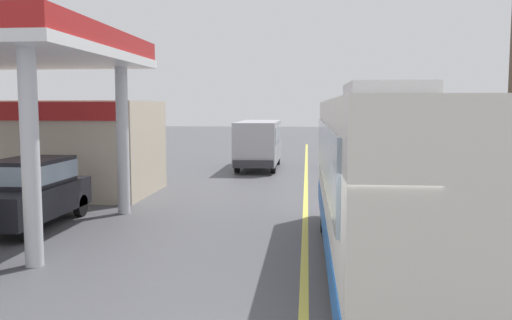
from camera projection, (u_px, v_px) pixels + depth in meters
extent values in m
plane|color=#4C4C51|center=(306.00, 173.00, 26.21)|extent=(120.00, 120.00, 0.00)
cube|color=#D8CC4C|center=(306.00, 188.00, 21.26)|extent=(0.16, 50.00, 0.01)
cube|color=silver|center=(392.00, 177.00, 10.30)|extent=(2.50, 11.00, 2.90)
cube|color=#1959B2|center=(390.00, 233.00, 10.41)|extent=(2.54, 11.04, 0.56)
cube|color=#8C9EAD|center=(487.00, 194.00, 4.86)|extent=(2.30, 0.10, 1.40)
cube|color=#8C9EAD|center=(325.00, 153.00, 10.37)|extent=(0.06, 9.35, 1.10)
cube|color=#8C9EAD|center=(461.00, 154.00, 10.14)|extent=(0.06, 9.35, 1.10)
cube|color=white|center=(490.00, 116.00, 4.80)|extent=(1.75, 0.08, 0.32)
cube|color=#B2B2B7|center=(386.00, 92.00, 11.13)|extent=(1.60, 2.80, 0.36)
cylinder|color=black|center=(327.00, 213.00, 13.81)|extent=(0.30, 1.00, 1.00)
cylinder|color=black|center=(415.00, 214.00, 13.60)|extent=(0.30, 1.00, 1.00)
cylinder|color=silver|center=(30.00, 152.00, 10.71)|extent=(0.36, 0.36, 4.60)
cylinder|color=silver|center=(123.00, 137.00, 16.06)|extent=(0.36, 0.36, 4.60)
cube|color=beige|center=(58.00, 147.00, 19.93)|extent=(7.00, 4.40, 3.40)
cube|color=#B21E1E|center=(25.00, 111.00, 17.58)|extent=(6.30, 0.10, 0.60)
cube|color=black|center=(29.00, 200.00, 14.37)|extent=(1.70, 4.20, 0.80)
cube|color=black|center=(32.00, 171.00, 14.49)|extent=(1.50, 2.31, 0.70)
cube|color=#8C9EAD|center=(32.00, 171.00, 14.49)|extent=(1.53, 2.35, 0.49)
cylinder|color=black|center=(28.00, 228.00, 12.85)|extent=(0.20, 0.64, 0.64)
cylinder|color=black|center=(32.00, 205.00, 15.96)|extent=(0.20, 0.64, 0.64)
cylinder|color=black|center=(81.00, 205.00, 15.82)|extent=(0.20, 0.64, 0.64)
cube|color=#A5A5AD|center=(259.00, 142.00, 28.02)|extent=(2.00, 6.00, 2.10)
cube|color=#8C9EAD|center=(259.00, 134.00, 27.98)|extent=(2.04, 5.10, 0.80)
cube|color=#2D2D33|center=(253.00, 164.00, 25.08)|extent=(1.90, 0.16, 0.36)
cylinder|color=black|center=(237.00, 165.00, 26.22)|extent=(0.22, 0.76, 0.76)
cylinder|color=black|center=(273.00, 165.00, 26.06)|extent=(0.22, 0.76, 0.76)
cylinder|color=black|center=(246.00, 157.00, 30.18)|extent=(0.22, 0.76, 0.76)
cylinder|color=black|center=(278.00, 158.00, 30.02)|extent=(0.22, 0.76, 0.76)
cube|color=#B2B2B7|center=(357.00, 155.00, 27.58)|extent=(1.70, 4.20, 0.80)
cube|color=#B2B2B7|center=(357.00, 140.00, 27.70)|extent=(1.50, 2.31, 0.70)
cube|color=#8C9EAD|center=(357.00, 140.00, 27.70)|extent=(1.53, 2.35, 0.49)
cylinder|color=black|center=(344.00, 166.00, 26.20)|extent=(0.20, 0.64, 0.64)
cylinder|color=black|center=(376.00, 167.00, 26.06)|extent=(0.20, 0.64, 0.64)
cylinder|color=black|center=(341.00, 160.00, 29.17)|extent=(0.20, 0.64, 0.64)
cylinder|color=black|center=(369.00, 160.00, 29.03)|extent=(0.20, 0.64, 0.64)
cylinder|color=brown|center=(512.00, 83.00, 17.45)|extent=(0.24, 0.24, 7.93)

